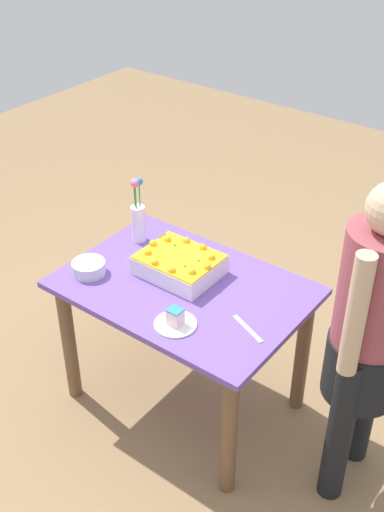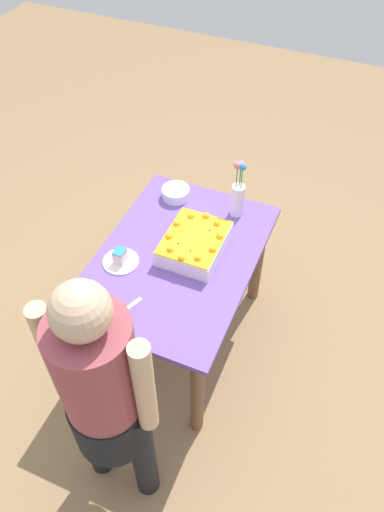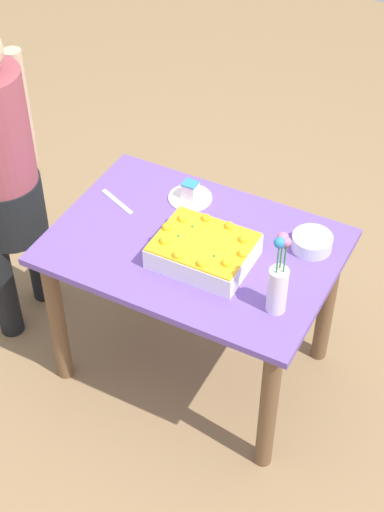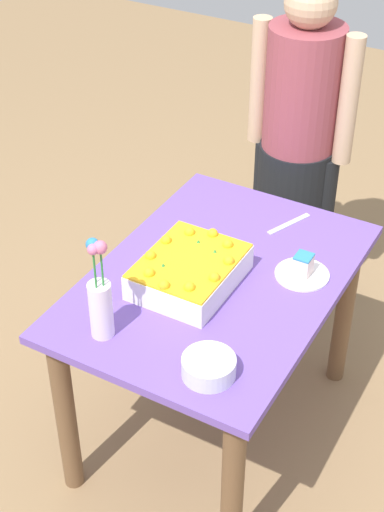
% 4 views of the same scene
% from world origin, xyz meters
% --- Properties ---
extents(ground_plane, '(8.00, 8.00, 0.00)m').
position_xyz_m(ground_plane, '(0.00, 0.00, 0.00)').
color(ground_plane, '#8F704B').
extents(dining_table, '(1.12, 0.78, 0.73)m').
position_xyz_m(dining_table, '(0.00, 0.00, 0.59)').
color(dining_table, '#6C4CAA').
rests_on(dining_table, ground_plane).
extents(sheet_cake, '(0.36, 0.29, 0.12)m').
position_xyz_m(sheet_cake, '(0.08, -0.07, 0.78)').
color(sheet_cake, white).
rests_on(sheet_cake, dining_table).
extents(serving_plate_with_slice, '(0.18, 0.18, 0.08)m').
position_xyz_m(serving_plate_with_slice, '(-0.14, 0.24, 0.76)').
color(serving_plate_with_slice, white).
rests_on(serving_plate_with_slice, dining_table).
extents(cake_knife, '(0.19, 0.09, 0.00)m').
position_xyz_m(cake_knife, '(-0.40, 0.08, 0.73)').
color(cake_knife, silver).
rests_on(cake_knife, dining_table).
extents(flower_vase, '(0.07, 0.07, 0.35)m').
position_xyz_m(flower_vase, '(0.42, -0.17, 0.86)').
color(flower_vase, white).
rests_on(flower_vase, dining_table).
extents(fruit_bowl, '(0.16, 0.16, 0.06)m').
position_xyz_m(fruit_bowl, '(0.42, 0.19, 0.76)').
color(fruit_bowl, silver).
rests_on(fruit_bowl, dining_table).
extents(person_standing, '(0.31, 0.45, 1.49)m').
position_xyz_m(person_standing, '(-0.86, -0.08, 0.85)').
color(person_standing, black).
rests_on(person_standing, ground_plane).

